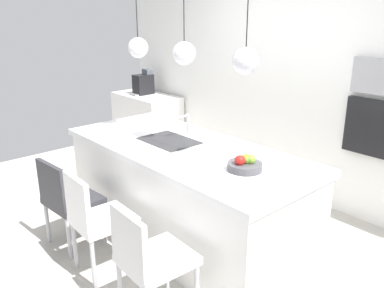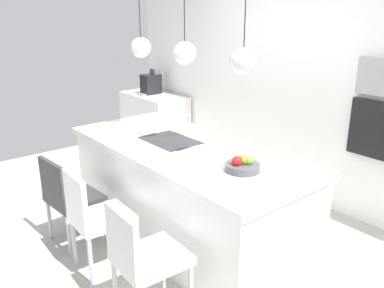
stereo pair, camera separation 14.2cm
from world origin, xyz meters
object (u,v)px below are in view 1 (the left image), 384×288
at_px(fruit_bowl, 245,164).
at_px(chair_far, 149,257).
at_px(chair_middle, 96,217).
at_px(coffee_machine, 143,84).
at_px(chair_near, 67,198).
at_px(microwave, 381,77).
at_px(oven, 374,128).

xyz_separation_m(fruit_bowl, chair_far, (-0.06, -0.89, -0.47)).
distance_m(fruit_bowl, chair_far, 1.01).
bearing_deg(chair_far, fruit_bowl, 86.18).
xyz_separation_m(fruit_bowl, chair_middle, (-0.79, -0.89, -0.46)).
relative_size(coffee_machine, chair_near, 0.44).
bearing_deg(coffee_machine, microwave, 4.90).
relative_size(coffee_machine, chair_middle, 0.42).
xyz_separation_m(microwave, chair_far, (-0.32, -2.49, -1.01)).
distance_m(coffee_machine, oven, 3.48).
bearing_deg(coffee_machine, chair_middle, -42.22).
distance_m(coffee_machine, chair_far, 3.88).
xyz_separation_m(coffee_machine, chair_middle, (2.42, -2.19, -0.51)).
distance_m(oven, chair_far, 2.56).
distance_m(fruit_bowl, oven, 1.62).
relative_size(coffee_machine, chair_far, 0.43).
bearing_deg(oven, coffee_machine, -175.10).
bearing_deg(chair_near, coffee_machine, 130.55).
bearing_deg(chair_middle, microwave, 67.16).
relative_size(coffee_machine, microwave, 0.70).
distance_m(oven, chair_near, 3.00).
bearing_deg(chair_near, oven, 57.38).
bearing_deg(oven, chair_far, -97.22).
bearing_deg(coffee_machine, chair_far, -34.85).
distance_m(coffee_machine, microwave, 3.51).
bearing_deg(microwave, oven, 0.00).
distance_m(microwave, oven, 0.50).
bearing_deg(oven, fruit_bowl, -99.10).
height_order(oven, chair_near, oven).
distance_m(oven, chair_middle, 2.75).
relative_size(oven, chair_middle, 0.62).
xyz_separation_m(coffee_machine, oven, (3.47, 0.30, -0.01)).
xyz_separation_m(microwave, chair_near, (-1.59, -2.49, -1.03)).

